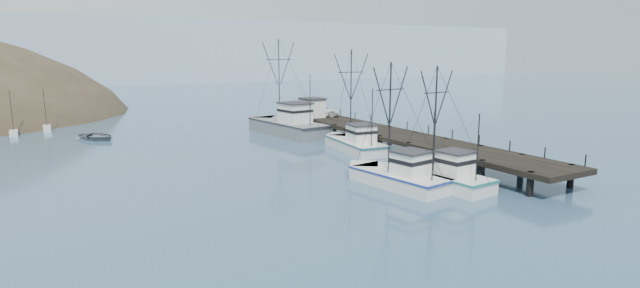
# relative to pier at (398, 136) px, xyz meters

# --- Properties ---
(ground) EXTENTS (400.00, 400.00, 0.00)m
(ground) POSITION_rel_pier_xyz_m (-14.00, -16.00, -1.69)
(ground) COLOR #304E6C
(ground) RESTS_ON ground
(pier) EXTENTS (6.00, 44.00, 2.00)m
(pier) POSITION_rel_pier_xyz_m (0.00, 0.00, 0.00)
(pier) COLOR black
(pier) RESTS_ON ground
(distant_ridge) EXTENTS (360.00, 40.00, 26.00)m
(distant_ridge) POSITION_rel_pier_xyz_m (-4.00, 154.00, -1.69)
(distant_ridge) COLOR #9EB2C6
(distant_ridge) RESTS_ON ground
(trawler_near) EXTENTS (4.11, 10.31, 10.54)m
(trawler_near) POSITION_rel_pier_xyz_m (-6.55, -14.13, -0.87)
(trawler_near) COLOR silver
(trawler_near) RESTS_ON ground
(trawler_mid) EXTENTS (4.97, 11.01, 10.88)m
(trawler_mid) POSITION_rel_pier_xyz_m (-9.85, -12.20, -0.87)
(trawler_mid) COLOR silver
(trawler_mid) RESTS_ON ground
(trawler_far) EXTENTS (4.97, 11.84, 11.97)m
(trawler_far) POSITION_rel_pier_xyz_m (-4.26, 2.75, -0.87)
(trawler_far) COLOR silver
(trawler_far) RESTS_ON ground
(work_vessel) EXTENTS (6.68, 16.29, 13.46)m
(work_vessel) POSITION_rel_pier_xyz_m (-6.11, 17.32, -0.46)
(work_vessel) COLOR slate
(work_vessel) RESTS_ON ground
(pier_shed) EXTENTS (3.00, 3.20, 2.80)m
(pier_shed) POSITION_rel_pier_xyz_m (-1.50, 18.00, 1.73)
(pier_shed) COLOR silver
(pier_shed) RESTS_ON pier
(pickup_truck) EXTENTS (6.62, 4.87, 1.67)m
(pickup_truck) POSITION_rel_pier_xyz_m (-0.42, 18.00, 1.15)
(pickup_truck) COLOR white
(pickup_truck) RESTS_ON pier
(motorboat) EXTENTS (6.54, 7.19, 1.22)m
(motorboat) POSITION_rel_pier_xyz_m (-29.70, 25.52, -1.69)
(motorboat) COLOR slate
(motorboat) RESTS_ON ground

